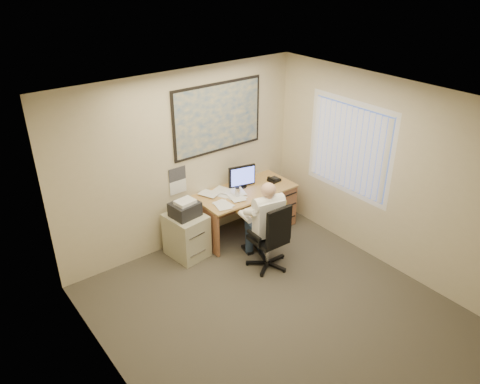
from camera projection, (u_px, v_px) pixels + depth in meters
room_shell at (286, 226)px, 5.29m from camera, size 4.00×4.50×2.70m
desk at (260, 201)px, 7.71m from camera, size 1.60×0.97×1.11m
world_map at (218, 118)px, 6.95m from camera, size 1.56×0.03×1.06m
wall_calendar at (178, 181)px, 6.93m from camera, size 0.28×0.01×0.42m
window_blinds at (349, 148)px, 6.82m from camera, size 0.06×1.40×1.30m
filing_cabinet at (186, 232)px, 6.94m from camera, size 0.55×0.64×0.94m
office_chair at (270, 249)px, 6.71m from camera, size 0.64×0.64×1.05m
person at (267, 225)px, 6.60m from camera, size 0.70×0.89×1.33m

